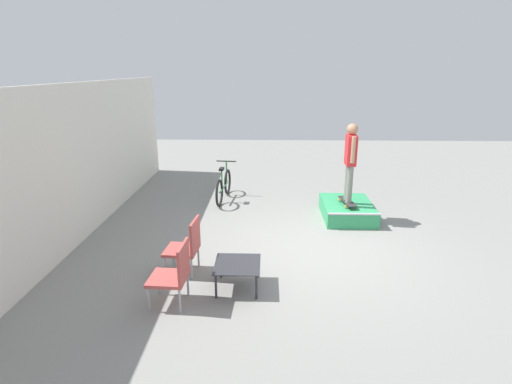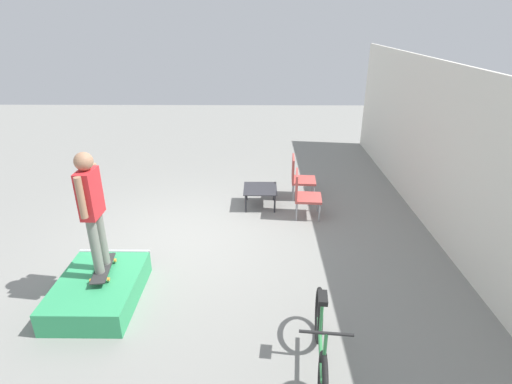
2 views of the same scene
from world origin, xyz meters
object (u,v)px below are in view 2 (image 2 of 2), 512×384
object	(u,v)px
skate_ramp_box	(99,290)
skateboard_on_ramp	(103,268)
bicycle	(321,346)
coffee_table	(260,190)
patio_chair_left	(299,176)
person_skater	(91,203)
patio_chair_right	(303,193)

from	to	relation	value
skate_ramp_box	skateboard_on_ramp	distance (m)	0.30
skate_ramp_box	bicycle	world-z (taller)	bicycle
coffee_table	patio_chair_left	distance (m)	0.98
skate_ramp_box	person_skater	bearing A→B (deg)	164.38
skate_ramp_box	skateboard_on_ramp	world-z (taller)	skateboard_on_ramp
bicycle	person_skater	bearing A→B (deg)	-109.50
skate_ramp_box	coffee_table	world-z (taller)	coffee_table
skateboard_on_ramp	coffee_table	world-z (taller)	skateboard_on_ramp
patio_chair_left	person_skater	bearing A→B (deg)	141.35
person_skater	patio_chair_left	distance (m)	4.70
patio_chair_right	person_skater	bearing A→B (deg)	133.83
person_skater	bicycle	size ratio (longest dim) A/B	0.99
coffee_table	skate_ramp_box	bearing A→B (deg)	-35.99
patio_chair_right	bicycle	bearing A→B (deg)	-178.13
skateboard_on_ramp	patio_chair_right	size ratio (longest dim) A/B	0.83
coffee_table	patio_chair_right	world-z (taller)	patio_chair_right
patio_chair_right	coffee_table	bearing A→B (deg)	66.62
bicycle	coffee_table	bearing A→B (deg)	-165.63
skate_ramp_box	bicycle	distance (m)	3.17
person_skater	patio_chair_right	bearing A→B (deg)	129.94
skate_ramp_box	bicycle	size ratio (longest dim) A/B	0.88
skate_ramp_box	bicycle	bearing A→B (deg)	67.82
skateboard_on_ramp	person_skater	bearing A→B (deg)	18.73
skateboard_on_ramp	bicycle	distance (m)	3.19
coffee_table	bicycle	xyz separation A→B (m)	(4.32, 0.67, 0.00)
skate_ramp_box	patio_chair_left	size ratio (longest dim) A/B	1.60
bicycle	patio_chair_right	bearing A→B (deg)	-177.18
person_skater	coffee_table	bearing A→B (deg)	143.87
skateboard_on_ramp	patio_chair_left	distance (m)	4.61
patio_chair_left	skate_ramp_box	bearing A→B (deg)	142.21
person_skater	bicycle	xyz separation A→B (m)	(1.35, 2.89, -1.09)
patio_chair_left	bicycle	distance (m)	4.79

